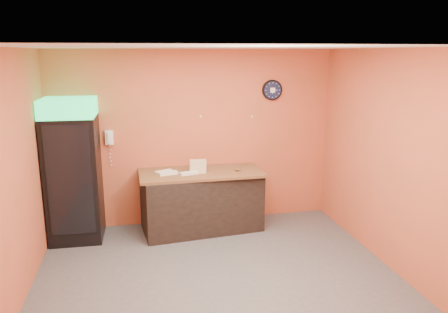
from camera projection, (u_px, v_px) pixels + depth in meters
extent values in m
plane|color=#47474C|center=(218.00, 278.00, 5.44)|extent=(4.50, 4.50, 0.00)
cube|color=#D5563C|center=(195.00, 138.00, 7.02)|extent=(4.50, 0.02, 2.80)
cube|color=#D5563C|center=(12.00, 181.00, 4.68)|extent=(0.02, 4.00, 2.80)
cube|color=#D5563C|center=(391.00, 161.00, 5.55)|extent=(0.02, 4.00, 2.80)
cube|color=white|center=(218.00, 47.00, 4.79)|extent=(4.50, 4.00, 0.02)
cube|color=black|center=(74.00, 179.00, 6.44)|extent=(0.76, 0.76, 1.85)
cube|color=#17C75D|center=(68.00, 108.00, 6.19)|extent=(0.76, 0.76, 0.26)
cube|color=black|center=(71.00, 181.00, 6.06)|extent=(0.61, 0.03, 1.58)
cube|color=black|center=(202.00, 202.00, 6.86)|extent=(1.89, 1.00, 0.91)
cylinder|color=black|center=(272.00, 90.00, 7.07)|extent=(0.33, 0.05, 0.33)
cylinder|color=#0F1433|center=(273.00, 90.00, 7.04)|extent=(0.28, 0.01, 0.28)
cube|color=white|center=(273.00, 90.00, 7.04)|extent=(0.08, 0.00, 0.08)
cube|color=white|center=(109.00, 137.00, 6.70)|extent=(0.12, 0.07, 0.22)
cube|color=white|center=(109.00, 138.00, 6.65)|extent=(0.05, 0.04, 0.18)
cube|color=brown|center=(201.00, 173.00, 6.75)|extent=(1.92, 0.90, 0.04)
cube|color=beige|center=(198.00, 171.00, 6.65)|extent=(0.25, 0.10, 0.05)
cube|color=beige|center=(198.00, 168.00, 6.64)|extent=(0.25, 0.10, 0.05)
cube|color=beige|center=(198.00, 165.00, 6.63)|extent=(0.25, 0.10, 0.05)
cube|color=beige|center=(198.00, 162.00, 6.61)|extent=(0.25, 0.10, 0.05)
cube|color=silver|center=(168.00, 173.00, 6.57)|extent=(0.31, 0.18, 0.04)
cube|color=silver|center=(189.00, 173.00, 6.58)|extent=(0.28, 0.16, 0.04)
cube|color=silver|center=(164.00, 172.00, 6.66)|extent=(0.29, 0.21, 0.04)
cylinder|color=silver|center=(198.00, 169.00, 6.76)|extent=(0.05, 0.05, 0.05)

